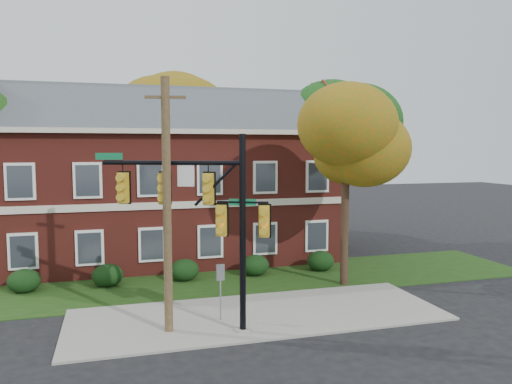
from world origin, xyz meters
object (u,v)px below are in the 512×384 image
object	(u,v)px
hedge_center	(184,270)
sign_post	(220,283)
tree_near_right	(352,140)
tree_right_rear	(346,120)
hedge_right	(255,265)
tree_far_rear	(177,112)
apartment_building	(171,171)
hedge_far_right	(321,261)
hedge_left	(108,275)
utility_pole	(167,206)
hedge_far_left	(24,281)
traffic_signal	(207,210)

from	to	relation	value
hedge_center	sign_post	bearing A→B (deg)	-85.19
tree_near_right	tree_right_rear	distance (m)	9.94
hedge_right	sign_post	world-z (taller)	sign_post
tree_far_rear	hedge_center	bearing A→B (deg)	-95.85
tree_near_right	hedge_center	bearing A→B (deg)	158.58
apartment_building	hedge_right	world-z (taller)	apartment_building
hedge_far_right	tree_far_rear	size ratio (longest dim) A/B	0.12
hedge_left	apartment_building	bearing A→B (deg)	56.33
hedge_center	hedge_far_right	world-z (taller)	same
hedge_center	tree_right_rear	xyz separation A→B (m)	(11.31, 6.11, 7.60)
utility_pole	sign_post	size ratio (longest dim) A/B	4.06
hedge_far_left	hedge_left	size ratio (longest dim) A/B	1.00
tree_near_right	sign_post	distance (m)	9.06
utility_pole	hedge_left	bearing A→B (deg)	120.17
traffic_signal	sign_post	xyz separation A→B (m)	(0.62, 0.82, -2.77)
tree_right_rear	tree_far_rear	size ratio (longest dim) A/B	0.92
apartment_building	traffic_signal	bearing A→B (deg)	-90.56
traffic_signal	sign_post	world-z (taller)	traffic_signal
hedge_far_right	sign_post	bearing A→B (deg)	-137.58
apartment_building	hedge_center	xyz separation A→B (m)	(0.00, -5.25, -4.46)
hedge_right	tree_near_right	size ratio (longest dim) A/B	0.16
apartment_building	hedge_right	distance (m)	7.73
hedge_far_left	apartment_building	bearing A→B (deg)	36.89
hedge_left	tree_far_rear	distance (m)	16.25
apartment_building	tree_right_rear	distance (m)	11.77
utility_pole	tree_near_right	bearing A→B (deg)	35.77
traffic_signal	utility_pole	size ratio (longest dim) A/B	0.78
hedge_right	hedge_far_left	bearing A→B (deg)	180.00
hedge_right	sign_post	size ratio (longest dim) A/B	0.66
hedge_far_right	tree_right_rear	bearing A→B (deg)	54.77
apartment_building	hedge_center	size ratio (longest dim) A/B	13.43
apartment_building	traffic_signal	xyz separation A→B (m)	(-0.12, -12.01, -0.77)
tree_far_rear	traffic_signal	xyz separation A→B (m)	(-1.46, -19.86, -4.63)
hedge_left	hedge_center	world-z (taller)	same
tree_right_rear	hedge_left	bearing A→B (deg)	-157.58
tree_far_rear	sign_post	size ratio (longest dim) A/B	5.41
apartment_building	hedge_far_left	size ratio (longest dim) A/B	13.43
hedge_left	tree_near_right	xyz separation A→B (m)	(10.72, -2.83, 6.14)
traffic_signal	utility_pole	bearing A→B (deg)	-166.08
tree_far_rear	tree_near_right	bearing A→B (deg)	-69.73
hedge_right	tree_near_right	bearing A→B (deg)	-37.28
hedge_far_left	tree_near_right	size ratio (longest dim) A/B	0.16
tree_near_right	tree_far_rear	bearing A→B (deg)	110.27
hedge_far_right	hedge_left	bearing A→B (deg)	180.00
hedge_far_left	hedge_left	bearing A→B (deg)	0.00
hedge_left	tree_right_rear	world-z (taller)	tree_right_rear
utility_pole	traffic_signal	bearing A→B (deg)	2.95
hedge_center	tree_far_rear	distance (m)	15.57
hedge_far_right	traffic_signal	bearing A→B (deg)	-136.47
tree_far_rear	utility_pole	distance (m)	20.32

